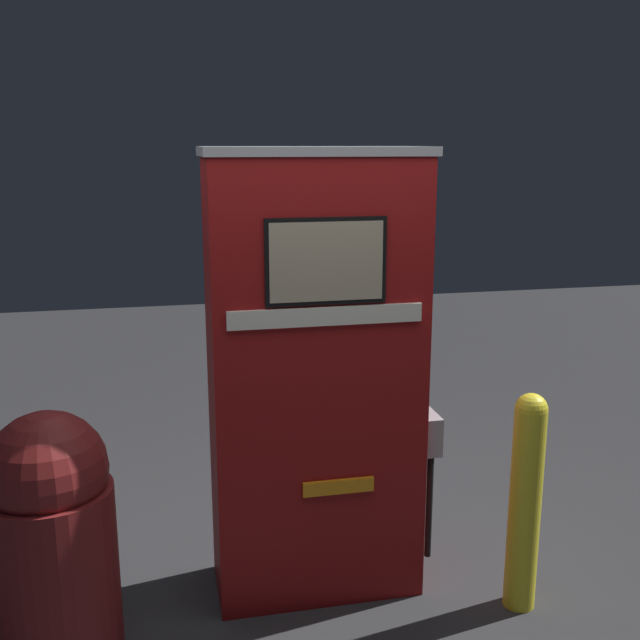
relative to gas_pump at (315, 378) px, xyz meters
The scene contains 4 objects.
ground_plane 1.08m from the gas_pump, 90.56° to the right, with size 14.00×14.00×0.00m, color #2D2D30.
gas_pump is the anchor object (origin of this frame).
safety_bollard 1.10m from the gas_pump, 23.86° to the right, with size 0.15×0.15×1.05m.
trash_bin 1.31m from the gas_pump, 166.45° to the right, with size 0.51×0.51×1.08m.
Camera 1 is at (-0.68, -3.02, 2.12)m, focal length 42.00 mm.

